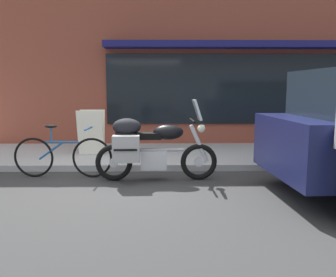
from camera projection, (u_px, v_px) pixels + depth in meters
ground_plane at (123, 186)px, 5.66m from camera, size 80.00×80.00×0.00m
touring_motorcycle at (149, 146)px, 5.92m from camera, size 2.10×0.71×1.39m
parked_bicycle at (62, 156)px, 6.19m from camera, size 1.77×0.48×0.95m
sandwich_board_sign at (91, 132)px, 7.66m from camera, size 0.55×0.42×0.98m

